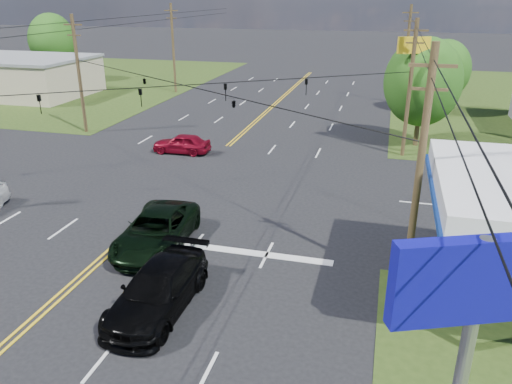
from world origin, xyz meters
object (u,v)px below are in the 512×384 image
(pole_left_far, at_px, (173,48))
(tree_far_l, at_px, (52,41))
(retail_nw, at_px, (17,77))
(tree_right_b, at_px, (444,70))
(polesign_se, at_px, (467,349))
(tree_right_a, at_px, (423,82))
(pole_se, at_px, (419,171))
(pole_right_far, at_px, (406,54))
(pole_ne, at_px, (410,88))
(pickup_dkgreen, at_px, (157,230))
(pole_nw, at_px, (79,73))
(suv_black, at_px, (158,290))

(pole_left_far, relative_size, tree_far_l, 1.15)
(retail_nw, relative_size, tree_right_b, 2.26)
(retail_nw, height_order, polesign_se, polesign_se)
(pole_left_far, distance_m, tree_far_l, 19.42)
(pole_left_far, bearing_deg, retail_nw, -160.56)
(pole_left_far, bearing_deg, tree_right_a, -30.65)
(pole_se, relative_size, tree_right_b, 1.34)
(pole_right_far, height_order, tree_far_l, pole_right_far)
(pole_ne, bearing_deg, pickup_dkgreen, -122.39)
(pole_nw, distance_m, polesign_se, 39.88)
(pole_se, distance_m, tree_right_a, 21.02)
(pole_se, xyz_separation_m, polesign_se, (-0.00, -12.20, 1.55))
(tree_right_b, bearing_deg, pickup_dkgreen, -114.20)
(pole_right_far, bearing_deg, suv_black, -102.24)
(retail_nw, xyz_separation_m, tree_far_l, (-2.00, 10.00, 3.19))
(retail_nw, distance_m, pole_right_far, 43.53)
(pole_left_far, distance_m, tree_right_b, 29.79)
(retail_nw, height_order, tree_right_b, tree_right_b)
(tree_right_b, height_order, suv_black, tree_right_b)
(pole_ne, distance_m, tree_right_a, 3.16)
(tree_right_b, xyz_separation_m, suv_black, (-12.39, -37.02, -3.39))
(retail_nw, xyz_separation_m, tree_right_a, (44.00, -10.00, 2.87))
(pole_se, distance_m, pickup_dkgreen, 11.84)
(pole_left_far, relative_size, tree_right_a, 1.22)
(tree_right_b, bearing_deg, suv_black, -108.51)
(pole_nw, relative_size, suv_black, 1.66)
(retail_nw, distance_m, tree_right_b, 46.60)
(tree_far_l, height_order, polesign_se, tree_far_l)
(retail_nw, bearing_deg, polesign_se, -45.13)
(pole_se, distance_m, tree_far_l, 60.88)
(pole_left_far, height_order, polesign_se, pole_left_far)
(pole_left_far, distance_m, tree_right_a, 31.39)
(retail_nw, distance_m, tree_right_a, 45.21)
(pole_left_far, distance_m, polesign_se, 55.66)
(retail_nw, relative_size, pole_right_far, 1.60)
(retail_nw, bearing_deg, tree_far_l, 101.31)
(tree_far_l, height_order, pickup_dkgreen, tree_far_l)
(tree_right_b, distance_m, suv_black, 39.18)
(pole_right_far, relative_size, tree_right_a, 1.22)
(tree_right_b, xyz_separation_m, polesign_se, (-3.50, -45.20, 2.24))
(polesign_se, bearing_deg, pole_nw, 130.73)
(pole_ne, relative_size, pole_left_far, 0.95)
(pole_se, bearing_deg, pickup_dkgreen, 177.42)
(pole_nw, distance_m, suv_black, 28.18)
(pole_nw, distance_m, pole_left_far, 19.00)
(pole_se, bearing_deg, polesign_se, -90.00)
(pole_nw, relative_size, polesign_se, 1.17)
(pole_nw, height_order, tree_far_l, pole_nw)
(pole_right_far, distance_m, pickup_dkgreen, 38.40)
(pole_se, height_order, pole_right_far, pole_right_far)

